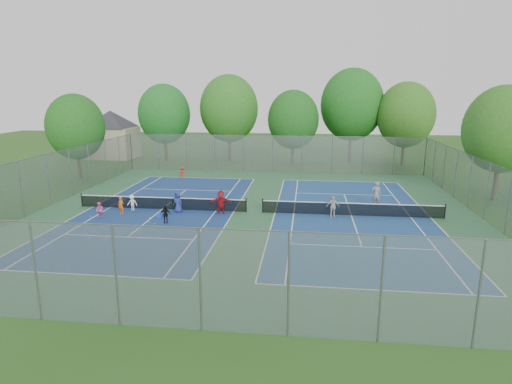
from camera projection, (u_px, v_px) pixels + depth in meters
ground at (254, 212)px, 31.41m from camera, size 120.00×120.00×0.00m
court_pad at (254, 212)px, 31.41m from camera, size 32.00×32.00×0.01m
court_left at (162, 209)px, 32.22m from camera, size 10.97×23.77×0.01m
court_right at (351, 215)px, 30.59m from camera, size 10.97×23.77×0.01m
net_left at (162, 203)px, 32.12m from camera, size 12.87×0.10×0.91m
net_right at (352, 209)px, 30.49m from camera, size 12.87×0.10×0.91m
fence_north at (272, 154)px, 46.40m from camera, size 32.00×0.10×4.00m
fence_south at (200, 281)px, 15.49m from camera, size 32.00×0.10×4.00m
fence_west at (48, 180)px, 32.81m from camera, size 0.10×32.00×4.00m
fence_east at (487, 192)px, 29.09m from camera, size 0.10×32.00×4.00m
house at (111, 126)px, 56.17m from camera, size 11.03×11.03×7.30m
tree_nw at (164, 114)px, 52.93m from camera, size 6.40×6.40×9.58m
tree_nl at (229, 109)px, 52.81m from camera, size 7.20×7.20×10.69m
tree_nc at (293, 120)px, 50.22m from camera, size 6.00×6.00×8.85m
tree_nr at (352, 105)px, 51.92m from camera, size 7.60×7.60×11.42m
tree_ne at (406, 115)px, 49.54m from camera, size 6.60×6.60×9.77m
tree_side_w at (76, 127)px, 42.07m from camera, size 5.60×5.60×8.47m
tree_side_e at (503, 129)px, 33.67m from camera, size 6.00×6.00×9.20m
ball_crate at (160, 216)px, 30.03m from camera, size 0.40×0.40×0.31m
ball_hopper at (174, 203)px, 32.86m from camera, size 0.35×0.35×0.56m
student_a at (121, 206)px, 30.75m from camera, size 0.55×0.45×1.30m
student_b at (100, 210)px, 29.92m from camera, size 0.68×0.63×1.13m
student_c at (132, 203)px, 31.75m from camera, size 0.77×0.45×1.19m
student_d at (165, 214)px, 28.71m from camera, size 0.73×0.34×1.22m
student_e at (178, 202)px, 31.19m from camera, size 0.89×0.76×1.55m
student_f at (221, 202)px, 30.91m from camera, size 1.64×0.68×1.71m
child_far_baseline at (182, 173)px, 43.20m from camera, size 0.87×0.61×1.22m
instructor at (376, 194)px, 32.75m from camera, size 0.73×0.48×1.98m
teen_court_b at (333, 207)px, 30.04m from camera, size 0.94×0.49×1.54m
tennis_ball_0 at (149, 222)px, 28.88m from camera, size 0.07×0.07×0.07m
tennis_ball_1 at (150, 218)px, 29.79m from camera, size 0.07×0.07×0.07m
tennis_ball_2 at (155, 224)px, 28.57m from camera, size 0.07×0.07×0.07m
tennis_ball_3 at (150, 218)px, 29.99m from camera, size 0.07×0.07×0.07m
tennis_ball_4 at (158, 237)px, 26.04m from camera, size 0.07×0.07×0.07m
tennis_ball_5 at (140, 233)px, 26.64m from camera, size 0.07×0.07×0.07m
tennis_ball_6 at (85, 234)px, 26.61m from camera, size 0.07×0.07×0.07m
tennis_ball_7 at (90, 238)px, 25.77m from camera, size 0.07×0.07×0.07m
tennis_ball_8 at (195, 232)px, 26.93m from camera, size 0.07×0.07×0.07m
tennis_ball_9 at (106, 239)px, 25.63m from camera, size 0.07×0.07×0.07m
tennis_ball_10 at (141, 227)px, 27.82m from camera, size 0.07×0.07×0.07m
tennis_ball_11 at (90, 216)px, 30.25m from camera, size 0.07×0.07×0.07m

